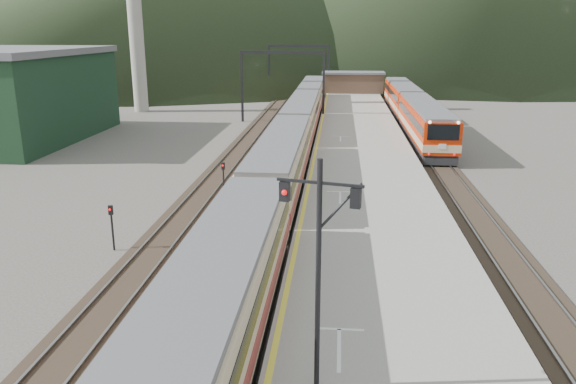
# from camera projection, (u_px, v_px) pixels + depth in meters

# --- Properties ---
(track_main) EXTENTS (2.60, 200.00, 0.23)m
(track_main) POSITION_uv_depth(u_px,v_px,m) (298.00, 148.00, 50.05)
(track_main) COLOR black
(track_main) RESTS_ON ground
(track_far) EXTENTS (2.60, 200.00, 0.23)m
(track_far) POSITION_uv_depth(u_px,v_px,m) (242.00, 147.00, 50.48)
(track_far) COLOR black
(track_far) RESTS_ON ground
(track_second) EXTENTS (2.60, 200.00, 0.23)m
(track_second) POSITION_uv_depth(u_px,v_px,m) (428.00, 151.00, 49.04)
(track_second) COLOR black
(track_second) RESTS_ON ground
(platform) EXTENTS (8.00, 100.00, 1.00)m
(platform) POSITION_uv_depth(u_px,v_px,m) (362.00, 149.00, 47.53)
(platform) COLOR gray
(platform) RESTS_ON ground
(gantry_near) EXTENTS (9.55, 0.25, 8.00)m
(gantry_near) POSITION_uv_depth(u_px,v_px,m) (282.00, 73.00, 63.10)
(gantry_near) COLOR black
(gantry_near) RESTS_ON ground
(gantry_far) EXTENTS (9.55, 0.25, 8.00)m
(gantry_far) POSITION_uv_depth(u_px,v_px,m) (299.00, 61.00, 87.00)
(gantry_far) COLOR black
(gantry_far) RESTS_ON ground
(warehouse) EXTENTS (14.50, 20.50, 8.60)m
(warehouse) POSITION_uv_depth(u_px,v_px,m) (5.00, 95.00, 53.22)
(warehouse) COLOR black
(warehouse) RESTS_ON ground
(station_shed) EXTENTS (9.40, 4.40, 3.10)m
(station_shed) POSITION_uv_depth(u_px,v_px,m) (353.00, 82.00, 85.19)
(station_shed) COLOR #4E3A2C
(station_shed) RESTS_ON platform
(main_train) EXTENTS (2.83, 77.52, 3.45)m
(main_train) POSITION_uv_depth(u_px,v_px,m) (294.00, 137.00, 45.30)
(main_train) COLOR #D5B78B
(main_train) RESTS_ON track_main
(second_train) EXTENTS (2.88, 39.27, 3.52)m
(second_train) POSITION_uv_depth(u_px,v_px,m) (412.00, 108.00, 61.29)
(second_train) COLOR red
(second_train) RESTS_ON track_second
(signal_mast) EXTENTS (2.15, 0.66, 6.33)m
(signal_mast) POSITION_uv_depth(u_px,v_px,m) (319.00, 253.00, 14.12)
(signal_mast) COLOR black
(signal_mast) RESTS_ON platform
(short_signal_a) EXTENTS (0.23, 0.18, 2.27)m
(short_signal_a) POSITION_uv_depth(u_px,v_px,m) (167.00, 295.00, 19.39)
(short_signal_a) COLOR black
(short_signal_a) RESTS_ON ground
(short_signal_b) EXTENTS (0.25, 0.21, 2.27)m
(short_signal_b) POSITION_uv_depth(u_px,v_px,m) (223.00, 175.00, 35.35)
(short_signal_b) COLOR black
(short_signal_b) RESTS_ON ground
(short_signal_c) EXTENTS (0.25, 0.21, 2.27)m
(short_signal_c) POSITION_uv_depth(u_px,v_px,m) (112.00, 222.00, 26.80)
(short_signal_c) COLOR black
(short_signal_c) RESTS_ON ground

